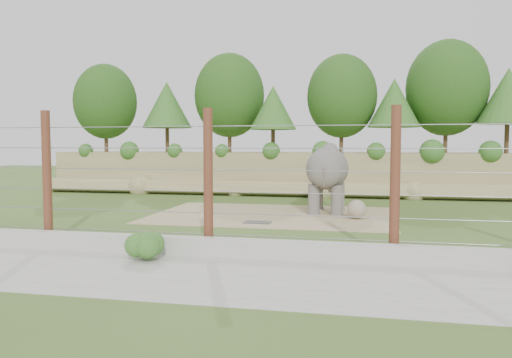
# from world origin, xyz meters

# --- Properties ---
(ground) EXTENTS (90.00, 90.00, 0.00)m
(ground) POSITION_xyz_m (0.00, 0.00, 0.00)
(ground) COLOR #3F5E22
(ground) RESTS_ON ground
(back_embankment) EXTENTS (30.00, 5.52, 8.77)m
(back_embankment) POSITION_xyz_m (0.59, 12.68, 3.97)
(back_embankment) COLOR #887E56
(back_embankment) RESTS_ON ground
(dirt_patch) EXTENTS (10.00, 7.00, 0.02)m
(dirt_patch) POSITION_xyz_m (0.50, 3.00, 0.01)
(dirt_patch) COLOR #9B9064
(dirt_patch) RESTS_ON ground
(drain_grate) EXTENTS (1.00, 0.60, 0.03)m
(drain_grate) POSITION_xyz_m (0.32, 0.73, 0.04)
(drain_grate) COLOR #262628
(drain_grate) RESTS_ON dirt_patch
(elephant) EXTENTS (1.65, 3.73, 3.00)m
(elephant) POSITION_xyz_m (2.71, 4.33, 1.50)
(elephant) COLOR #5A5450
(elephant) RESTS_ON ground
(stone_ball) EXTENTS (0.77, 0.77, 0.77)m
(stone_ball) POSITION_xyz_m (4.02, 2.54, 0.40)
(stone_ball) COLOR gray
(stone_ball) RESTS_ON dirt_patch
(retaining_wall) EXTENTS (26.00, 0.35, 0.50)m
(retaining_wall) POSITION_xyz_m (0.00, -5.00, 0.25)
(retaining_wall) COLOR #9D9A92
(retaining_wall) RESTS_ON ground
(walkway) EXTENTS (26.00, 4.00, 0.01)m
(walkway) POSITION_xyz_m (0.00, -7.00, 0.01)
(walkway) COLOR #9D9A92
(walkway) RESTS_ON ground
(barrier_fence) EXTENTS (20.26, 0.26, 4.00)m
(barrier_fence) POSITION_xyz_m (0.00, -4.50, 2.00)
(barrier_fence) COLOR #5C2E1D
(barrier_fence) RESTS_ON ground
(walkway_shrub) EXTENTS (0.79, 0.79, 0.79)m
(walkway_shrub) POSITION_xyz_m (-1.27, -5.80, 0.41)
(walkway_shrub) COLOR #235B23
(walkway_shrub) RESTS_ON walkway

